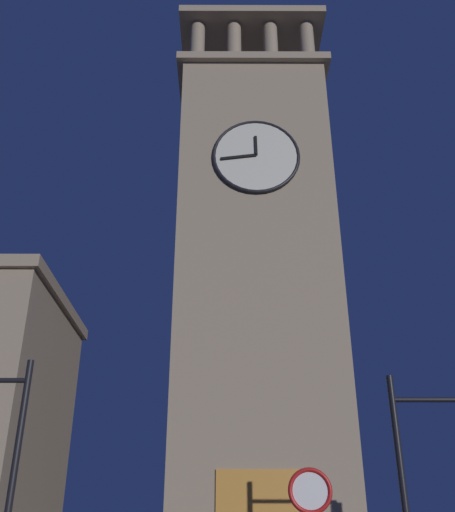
{
  "coord_description": "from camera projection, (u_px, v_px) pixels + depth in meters",
  "views": [
    {
      "loc": [
        -2.49,
        22.31,
        1.58
      ],
      "look_at": [
        -2.57,
        -2.84,
        14.11
      ],
      "focal_mm": 41.63,
      "sensor_mm": 36.0,
      "label": 1
    }
  ],
  "objects": [
    {
      "name": "clocktower",
      "position": [
        254.0,
        306.0,
        26.95
      ],
      "size": [
        7.16,
        9.54,
        27.86
      ],
      "color": "gray",
      "rests_on": "ground_plane"
    },
    {
      "name": "no_horn_sign",
      "position": [
        311.0,
        506.0,
        10.24
      ],
      "size": [
        0.78,
        0.14,
        2.91
      ],
      "color": "black",
      "rests_on": "ground_plane"
    },
    {
      "name": "traffic_signal_mid",
      "position": [
        442.0,
        458.0,
        13.55
      ],
      "size": [
        3.01,
        0.41,
        5.4
      ],
      "color": "black",
      "rests_on": "ground_plane"
    }
  ]
}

